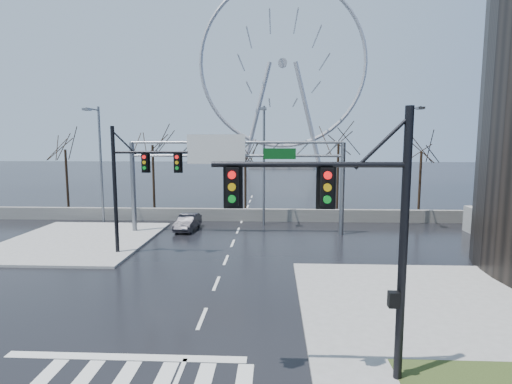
# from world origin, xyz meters

# --- Properties ---
(ground) EXTENTS (260.00, 260.00, 0.00)m
(ground) POSITION_xyz_m (0.00, 0.00, 0.00)
(ground) COLOR black
(ground) RESTS_ON ground
(sidewalk_right_ext) EXTENTS (12.00, 10.00, 0.15)m
(sidewalk_right_ext) POSITION_xyz_m (10.00, 2.00, 0.07)
(sidewalk_right_ext) COLOR gray
(sidewalk_right_ext) RESTS_ON ground
(sidewalk_far) EXTENTS (10.00, 12.00, 0.15)m
(sidewalk_far) POSITION_xyz_m (-11.00, 12.00, 0.07)
(sidewalk_far) COLOR gray
(sidewalk_far) RESTS_ON ground
(barrier_wall) EXTENTS (52.00, 0.50, 1.10)m
(barrier_wall) POSITION_xyz_m (0.00, 20.00, 0.55)
(barrier_wall) COLOR slate
(barrier_wall) RESTS_ON ground
(signal_mast_near) EXTENTS (5.52, 0.41, 8.00)m
(signal_mast_near) POSITION_xyz_m (5.14, -4.04, 4.87)
(signal_mast_near) COLOR black
(signal_mast_near) RESTS_ON ground
(signal_mast_far) EXTENTS (4.72, 0.41, 8.00)m
(signal_mast_far) POSITION_xyz_m (-5.87, 8.96, 4.83)
(signal_mast_far) COLOR black
(signal_mast_far) RESTS_ON ground
(sign_gantry) EXTENTS (16.36, 0.40, 7.60)m
(sign_gantry) POSITION_xyz_m (-0.38, 14.96, 5.18)
(sign_gantry) COLOR slate
(sign_gantry) RESTS_ON ground
(streetlight_left) EXTENTS (0.50, 2.55, 10.00)m
(streetlight_left) POSITION_xyz_m (-12.00, 18.16, 5.89)
(streetlight_left) COLOR slate
(streetlight_left) RESTS_ON ground
(streetlight_mid) EXTENTS (0.50, 2.55, 10.00)m
(streetlight_mid) POSITION_xyz_m (2.00, 18.16, 5.89)
(streetlight_mid) COLOR slate
(streetlight_mid) RESTS_ON ground
(streetlight_right) EXTENTS (0.50, 2.55, 10.00)m
(streetlight_right) POSITION_xyz_m (14.00, 18.16, 5.89)
(streetlight_right) COLOR slate
(streetlight_right) RESTS_ON ground
(tree_far_left) EXTENTS (3.50, 3.50, 7.00)m
(tree_far_left) POSITION_xyz_m (-18.00, 24.00, 5.57)
(tree_far_left) COLOR black
(tree_far_left) RESTS_ON ground
(tree_left) EXTENTS (3.75, 3.75, 7.50)m
(tree_left) POSITION_xyz_m (-9.00, 23.50, 5.98)
(tree_left) COLOR black
(tree_left) RESTS_ON ground
(tree_center) EXTENTS (3.25, 3.25, 6.50)m
(tree_center) POSITION_xyz_m (0.00, 24.50, 5.17)
(tree_center) COLOR black
(tree_center) RESTS_ON ground
(tree_right) EXTENTS (3.90, 3.90, 7.80)m
(tree_right) POSITION_xyz_m (9.00, 23.50, 6.22)
(tree_right) COLOR black
(tree_right) RESTS_ON ground
(tree_far_right) EXTENTS (3.40, 3.40, 6.80)m
(tree_far_right) POSITION_xyz_m (17.00, 24.00, 5.41)
(tree_far_right) COLOR black
(tree_far_right) RESTS_ON ground
(ferris_wheel) EXTENTS (45.00, 6.00, 50.91)m
(ferris_wheel) POSITION_xyz_m (5.00, 95.00, 26.13)
(ferris_wheel) COLOR gray
(ferris_wheel) RESTS_ON ground
(car) EXTENTS (1.63, 3.95, 1.27)m
(car) POSITION_xyz_m (-4.05, 16.11, 0.64)
(car) COLOR black
(car) RESTS_ON ground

